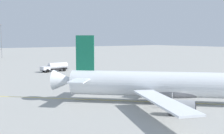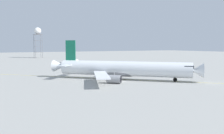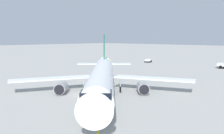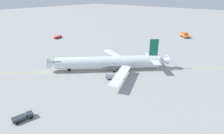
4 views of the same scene
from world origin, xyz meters
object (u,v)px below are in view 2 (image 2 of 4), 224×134
object	(u,v)px
airliner_main	(122,69)
radar_tower	(38,33)
fuel_tanker_truck	(70,62)
baggage_truck_truck	(195,70)

from	to	relation	value
airliner_main	radar_tower	xyz separation A→B (m)	(8.45, 135.19, 16.44)
fuel_tanker_truck	radar_tower	world-z (taller)	radar_tower
radar_tower	airliner_main	bearing A→B (deg)	-93.58
fuel_tanker_truck	radar_tower	xyz separation A→B (m)	(3.52, 79.45, 17.87)
airliner_main	fuel_tanker_truck	bearing A→B (deg)	131.04
baggage_truck_truck	fuel_tanker_truck	distance (m)	59.99
airliner_main	fuel_tanker_truck	distance (m)	55.98
baggage_truck_truck	radar_tower	bearing A→B (deg)	-68.07
airliner_main	baggage_truck_truck	world-z (taller)	airliner_main
airliner_main	baggage_truck_truck	xyz separation A→B (m)	(34.21, 3.38, -2.29)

